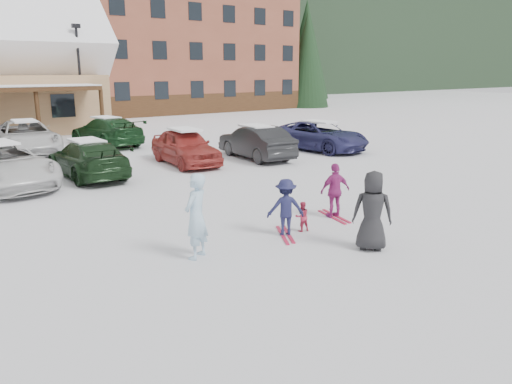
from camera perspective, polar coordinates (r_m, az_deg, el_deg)
ground at (r=11.69m, az=1.75°, el=-5.92°), size 160.00×160.00×0.00m
alpine_hotel at (r=51.39m, az=-12.84°, el=18.75°), size 31.48×14.01×21.48m
lamp_post at (r=33.73m, az=-19.50°, el=12.71°), size 0.50×0.25×6.65m
conifer_1 at (r=54.88m, az=5.87°, el=16.20°), size 4.84×4.84×11.22m
conifer_3 at (r=54.18m, az=-23.58°, el=13.97°), size 3.96×3.96×9.18m
conifer_4 at (r=68.25m, az=0.23°, el=16.03°), size 5.06×5.06×11.73m
adult_skier at (r=10.64m, az=-6.87°, el=-2.77°), size 0.81×0.73×1.86m
toddler_red at (r=12.51m, az=5.28°, el=-2.81°), size 0.43×0.37×0.76m
child_navy at (r=12.10m, az=3.41°, el=-1.77°), size 1.05×0.90×1.41m
skis_child_navy at (r=12.30m, az=3.36°, el=-4.85°), size 0.85×1.32×0.03m
child_magenta at (r=13.71m, az=9.02°, el=0.16°), size 0.94×0.57×1.50m
skis_child_magenta at (r=13.90m, az=8.91°, el=-2.79°), size 0.53×1.41×0.03m
bystander_dark at (r=11.36m, az=13.17°, el=-2.11°), size 1.02×1.04×1.80m
parked_car_2 at (r=19.15m, az=-27.25°, el=2.76°), size 3.32×5.89×1.55m
parked_car_3 at (r=19.73m, az=-18.65°, el=3.62°), size 1.97×4.81×1.39m
parked_car_4 at (r=21.48m, az=-8.08°, el=5.14°), size 2.16×4.55×1.50m
parked_car_5 at (r=22.66m, az=0.00°, el=5.70°), size 1.97×4.62×1.48m
parked_car_6 at (r=25.27m, az=7.20°, el=6.39°), size 3.06×5.44×1.44m
parked_car_10 at (r=26.55m, az=-24.82°, el=5.73°), size 3.01×5.83×1.57m
parked_car_11 at (r=27.78m, az=-16.69°, el=6.65°), size 2.76×5.39×1.50m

